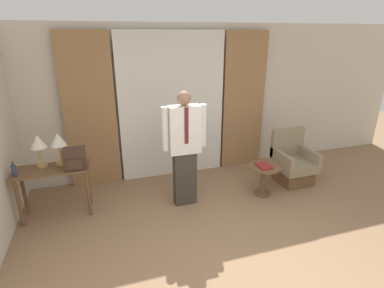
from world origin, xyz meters
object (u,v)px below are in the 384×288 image
at_px(table_lamp_left, 38,144).
at_px(table_lamp_right, 58,142).
at_px(person, 184,146).
at_px(book, 264,166).
at_px(armchair, 293,164).
at_px(desk, 53,177).
at_px(side_table, 264,175).
at_px(bottle_near_edge, 14,170).
at_px(backpack, 75,159).

xyz_separation_m(table_lamp_left, table_lamp_right, (0.26, 0.00, 0.00)).
xyz_separation_m(person, book, (1.28, -0.16, -0.44)).
bearing_deg(person, table_lamp_left, 170.05).
bearing_deg(table_lamp_left, armchair, -3.21).
bearing_deg(desk, armchair, -1.89).
height_order(table_lamp_right, armchair, table_lamp_right).
bearing_deg(person, desk, 172.28).
bearing_deg(person, table_lamp_right, 168.61).
bearing_deg(table_lamp_left, desk, -37.07).
bearing_deg(table_lamp_right, person, -11.39).
xyz_separation_m(armchair, book, (-0.76, -0.28, 0.19)).
bearing_deg(table_lamp_right, book, -9.57).
xyz_separation_m(side_table, book, (-0.02, -0.02, 0.18)).
distance_m(table_lamp_right, book, 3.12).
relative_size(desk, table_lamp_left, 2.16).
bearing_deg(armchair, desk, 178.11).
distance_m(person, armchair, 2.14).
bearing_deg(desk, person, -7.72).
bearing_deg(bottle_near_edge, side_table, -4.35).
distance_m(bottle_near_edge, backpack, 0.77).
relative_size(person, armchair, 1.91).
relative_size(table_lamp_left, book, 1.84).
bearing_deg(desk, backpack, -20.20).
bearing_deg(desk, table_lamp_left, 142.93).
relative_size(table_lamp_left, backpack, 1.53).
relative_size(table_lamp_right, armchair, 0.51).
bearing_deg(side_table, table_lamp_right, 170.84).
distance_m(bottle_near_edge, book, 3.61).
height_order(bottle_near_edge, person, person).
bearing_deg(book, bottle_near_edge, 175.32).
xyz_separation_m(desk, book, (3.16, -0.41, -0.08)).
xyz_separation_m(backpack, side_table, (2.85, -0.27, -0.55)).
bearing_deg(table_lamp_right, table_lamp_left, 180.00).
bearing_deg(armchair, table_lamp_right, 176.57).
height_order(desk, bottle_near_edge, bottle_near_edge).
xyz_separation_m(bottle_near_edge, person, (2.31, -0.13, 0.14)).
xyz_separation_m(desk, person, (1.87, -0.25, 0.36)).
bearing_deg(backpack, armchair, -0.12).
bearing_deg(person, armchair, 3.49).
distance_m(desk, armchair, 3.93).
distance_m(backpack, book, 2.87).
relative_size(table_lamp_left, armchair, 0.51).
relative_size(armchair, book, 3.64).
bearing_deg(person, backpack, 175.10).
height_order(bottle_near_edge, backpack, backpack).
distance_m(table_lamp_left, backpack, 0.54).
bearing_deg(backpack, desk, 159.80).
bearing_deg(book, table_lamp_right, 170.43).
bearing_deg(book, desk, 172.55).
relative_size(person, book, 6.93).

